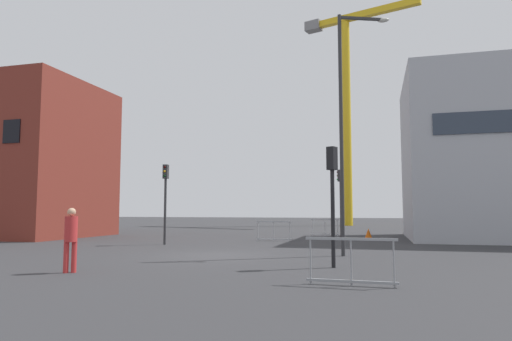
{
  "coord_description": "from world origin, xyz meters",
  "views": [
    {
      "loc": [
        5.96,
        -16.23,
        1.71
      ],
      "look_at": [
        0.0,
        5.96,
        3.71
      ],
      "focal_mm": 31.69,
      "sensor_mm": 36.0,
      "label": 1
    }
  ],
  "objects_px": {
    "pedestrian_walking": "(71,235)",
    "streetlamp_tall": "(346,114)",
    "construction_crane": "(347,89)",
    "traffic_cone_orange": "(368,234)",
    "traffic_light_far": "(165,191)",
    "traffic_light_verge": "(341,192)",
    "traffic_light_corner": "(333,185)"
  },
  "relations": [
    {
      "from": "construction_crane",
      "to": "traffic_light_corner",
      "type": "bearing_deg",
      "value": -87.43
    },
    {
      "from": "traffic_cone_orange",
      "to": "pedestrian_walking",
      "type": "bearing_deg",
      "value": -113.81
    },
    {
      "from": "traffic_light_corner",
      "to": "traffic_cone_orange",
      "type": "xyz_separation_m",
      "value": [
        0.74,
        14.23,
        -2.17
      ]
    },
    {
      "from": "traffic_light_verge",
      "to": "traffic_light_far",
      "type": "height_order",
      "value": "traffic_light_verge"
    },
    {
      "from": "traffic_light_verge",
      "to": "traffic_light_far",
      "type": "bearing_deg",
      "value": -139.57
    },
    {
      "from": "construction_crane",
      "to": "traffic_light_verge",
      "type": "distance_m",
      "value": 25.66
    },
    {
      "from": "traffic_light_verge",
      "to": "pedestrian_walking",
      "type": "xyz_separation_m",
      "value": [
        -6.03,
        -16.6,
        -1.72
      ]
    },
    {
      "from": "traffic_light_corner",
      "to": "pedestrian_walking",
      "type": "height_order",
      "value": "traffic_light_corner"
    },
    {
      "from": "pedestrian_walking",
      "to": "traffic_cone_orange",
      "type": "bearing_deg",
      "value": 66.19
    },
    {
      "from": "traffic_light_corner",
      "to": "traffic_cone_orange",
      "type": "bearing_deg",
      "value": 87.03
    },
    {
      "from": "construction_crane",
      "to": "pedestrian_walking",
      "type": "bearing_deg",
      "value": -97.61
    },
    {
      "from": "construction_crane",
      "to": "streetlamp_tall",
      "type": "bearing_deg",
      "value": -86.76
    },
    {
      "from": "construction_crane",
      "to": "traffic_light_corner",
      "type": "relative_size",
      "value": 6.55
    },
    {
      "from": "pedestrian_walking",
      "to": "streetlamp_tall",
      "type": "bearing_deg",
      "value": 42.71
    },
    {
      "from": "construction_crane",
      "to": "traffic_cone_orange",
      "type": "bearing_deg",
      "value": -83.85
    },
    {
      "from": "traffic_light_corner",
      "to": "traffic_light_far",
      "type": "relative_size",
      "value": 0.91
    },
    {
      "from": "construction_crane",
      "to": "traffic_light_verge",
      "type": "height_order",
      "value": "construction_crane"
    },
    {
      "from": "streetlamp_tall",
      "to": "traffic_cone_orange",
      "type": "xyz_separation_m",
      "value": [
        0.51,
        10.66,
        -5.07
      ]
    },
    {
      "from": "streetlamp_tall",
      "to": "traffic_light_verge",
      "type": "height_order",
      "value": "streetlamp_tall"
    },
    {
      "from": "construction_crane",
      "to": "traffic_light_verge",
      "type": "bearing_deg",
      "value": -87.95
    },
    {
      "from": "traffic_light_corner",
      "to": "traffic_cone_orange",
      "type": "height_order",
      "value": "traffic_light_corner"
    },
    {
      "from": "streetlamp_tall",
      "to": "traffic_cone_orange",
      "type": "distance_m",
      "value": 11.82
    },
    {
      "from": "traffic_light_verge",
      "to": "traffic_light_far",
      "type": "distance_m",
      "value": 10.57
    },
    {
      "from": "traffic_light_verge",
      "to": "pedestrian_walking",
      "type": "relative_size",
      "value": 2.33
    },
    {
      "from": "streetlamp_tall",
      "to": "pedestrian_walking",
      "type": "height_order",
      "value": "streetlamp_tall"
    },
    {
      "from": "traffic_light_corner",
      "to": "traffic_light_far",
      "type": "height_order",
      "value": "traffic_light_far"
    },
    {
      "from": "traffic_light_verge",
      "to": "pedestrian_walking",
      "type": "height_order",
      "value": "traffic_light_verge"
    },
    {
      "from": "traffic_light_far",
      "to": "pedestrian_walking",
      "type": "xyz_separation_m",
      "value": [
        2.02,
        -9.74,
        -1.63
      ]
    },
    {
      "from": "construction_crane",
      "to": "pedestrian_walking",
      "type": "relative_size",
      "value": 13.43
    },
    {
      "from": "traffic_light_verge",
      "to": "pedestrian_walking",
      "type": "distance_m",
      "value": 17.74
    },
    {
      "from": "streetlamp_tall",
      "to": "traffic_light_verge",
      "type": "xyz_separation_m",
      "value": [
        -1.04,
        10.07,
        -2.6
      ]
    },
    {
      "from": "traffic_light_corner",
      "to": "traffic_cone_orange",
      "type": "relative_size",
      "value": 6.08
    }
  ]
}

